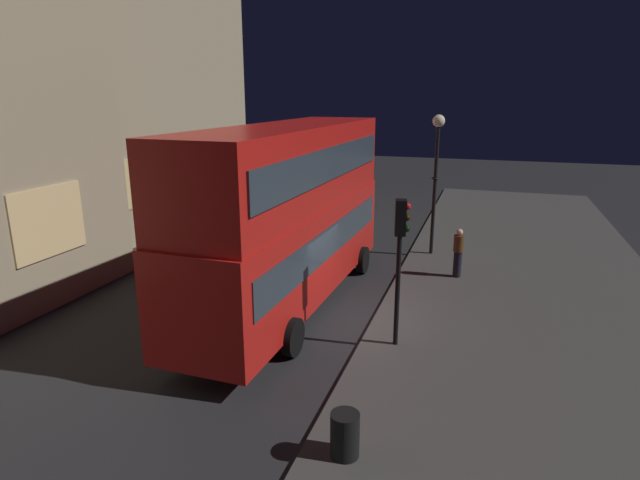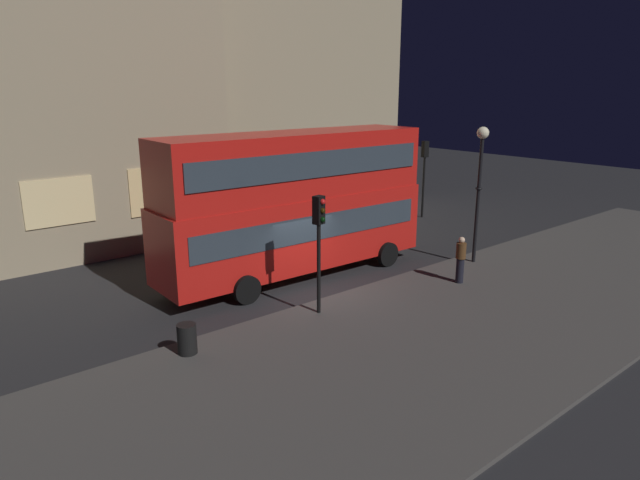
# 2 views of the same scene
# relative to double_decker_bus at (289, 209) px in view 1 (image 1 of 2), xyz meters

# --- Properties ---
(ground_plane) EXTENTS (80.00, 80.00, 0.00)m
(ground_plane) POSITION_rel_double_decker_bus_xyz_m (-0.60, -1.82, -2.97)
(ground_plane) COLOR #232326
(sidewalk_slab) EXTENTS (44.00, 8.53, 0.12)m
(sidewalk_slab) POSITION_rel_double_decker_bus_xyz_m (-0.60, -6.92, -2.91)
(sidewalk_slab) COLOR #423F3D
(sidewalk_slab) RESTS_ON ground
(building_plain_facade) EXTENTS (13.97, 7.31, 19.13)m
(building_plain_facade) POSITION_rel_double_decker_bus_xyz_m (7.60, 11.93, 6.60)
(building_plain_facade) COLOR tan
(building_plain_facade) RESTS_ON ground
(double_decker_bus) EXTENTS (10.74, 3.02, 5.35)m
(double_decker_bus) POSITION_rel_double_decker_bus_xyz_m (0.00, 0.00, 0.00)
(double_decker_bus) COLOR red
(double_decker_bus) RESTS_ON ground
(traffic_light_near_kerb) EXTENTS (0.37, 0.39, 3.69)m
(traffic_light_near_kerb) POSITION_rel_double_decker_bus_xyz_m (-1.79, -3.53, -0.19)
(traffic_light_near_kerb) COLOR black
(traffic_light_near_kerb) RESTS_ON sidewalk_slab
(traffic_light_far_side) EXTENTS (0.35, 0.38, 4.11)m
(traffic_light_far_side) POSITION_rel_double_decker_bus_xyz_m (11.29, 3.39, -0.02)
(traffic_light_far_side) COLOR black
(traffic_light_far_side) RESTS_ON ground
(street_lamp) EXTENTS (0.46, 0.46, 5.33)m
(street_lamp) POSITION_rel_double_decker_bus_xyz_m (6.33, -3.47, 0.92)
(street_lamp) COLOR black
(street_lamp) RESTS_ON sidewalk_slab
(pedestrian) EXTENTS (0.35, 0.35, 1.69)m
(pedestrian) POSITION_rel_double_decker_bus_xyz_m (3.85, -4.62, -1.98)
(pedestrian) COLOR black
(pedestrian) RESTS_ON sidewalk_slab
(litter_bin) EXTENTS (0.51, 0.51, 0.81)m
(litter_bin) POSITION_rel_double_decker_bus_xyz_m (-6.24, -3.43, -2.44)
(litter_bin) COLOR black
(litter_bin) RESTS_ON sidewalk_slab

